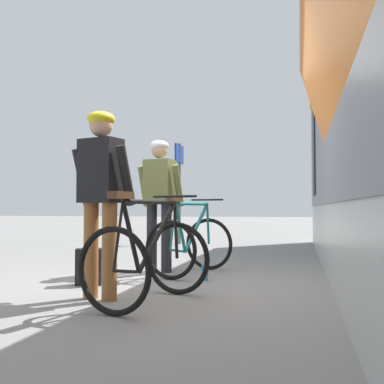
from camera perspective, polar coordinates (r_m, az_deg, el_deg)
The scene contains 8 objects.
ground_plane at distance 5.03m, azimuth -1.27°, elevation -11.76°, with size 80.00×80.00×0.00m, color gray.
cyclist_near_in_olive at distance 6.14m, azimuth -4.10°, elevation -0.11°, with size 0.65×0.38×1.76m.
cyclist_far_in_dark at distance 4.37m, azimuth -11.31°, elevation 0.70°, with size 0.66×0.41×1.76m.
bicycle_near_teal at distance 5.90m, azimuth -0.15°, elevation -6.38°, with size 0.97×1.22×0.99m.
bicycle_far_black at distance 4.11m, azimuth -5.47°, elevation -8.27°, with size 0.95×1.21×0.99m.
backpack_on_platform at distance 5.26m, azimuth -12.76°, elevation -9.07°, with size 0.28×0.18×0.40m, color black.
water_bottle_near_the_bikes at distance 5.45m, azimuth 1.61°, elevation -10.02°, with size 0.08×0.08×0.18m, color #338CCC.
platform_sign_post at distance 10.94m, azimuth -1.60°, elevation 2.02°, with size 0.08×0.70×2.40m.
Camera 1 is at (1.24, -4.79, 0.85)m, focal length 42.75 mm.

